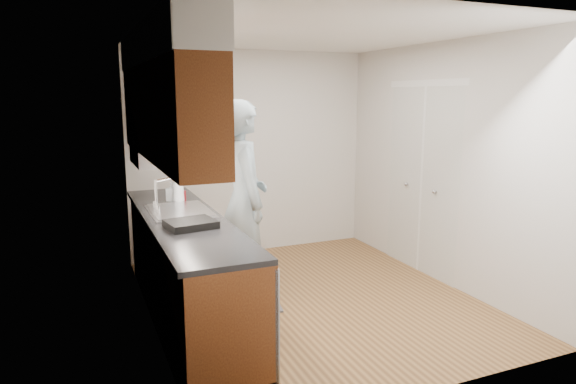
{
  "coord_description": "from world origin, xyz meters",
  "views": [
    {
      "loc": [
        -2.05,
        -4.27,
        1.95
      ],
      "look_at": [
        -0.14,
        0.25,
        1.03
      ],
      "focal_mm": 32.0,
      "sensor_mm": 36.0,
      "label": 1
    }
  ],
  "objects_px": {
    "soap_bottle_a": "(178,188)",
    "soap_bottle_b": "(172,191)",
    "soda_can": "(183,197)",
    "dish_rack": "(191,224)",
    "person": "(244,187)"
  },
  "relations": [
    {
      "from": "person",
      "to": "dish_rack",
      "type": "bearing_deg",
      "value": 140.68
    },
    {
      "from": "soda_can",
      "to": "soap_bottle_b",
      "type": "bearing_deg",
      "value": 128.68
    },
    {
      "from": "soap_bottle_b",
      "to": "dish_rack",
      "type": "distance_m",
      "value": 1.09
    },
    {
      "from": "person",
      "to": "soap_bottle_b",
      "type": "height_order",
      "value": "person"
    },
    {
      "from": "person",
      "to": "dish_rack",
      "type": "xyz_separation_m",
      "value": [
        -0.67,
        -0.73,
        -0.13
      ]
    },
    {
      "from": "person",
      "to": "dish_rack",
      "type": "distance_m",
      "value": 1.0
    },
    {
      "from": "soap_bottle_a",
      "to": "soap_bottle_b",
      "type": "relative_size",
      "value": 1.52
    },
    {
      "from": "soda_can",
      "to": "soap_bottle_a",
      "type": "bearing_deg",
      "value": -174.26
    },
    {
      "from": "dish_rack",
      "to": "soda_can",
      "type": "bearing_deg",
      "value": 72.88
    },
    {
      "from": "soap_bottle_a",
      "to": "dish_rack",
      "type": "xyz_separation_m",
      "value": [
        -0.1,
        -0.98,
        -0.12
      ]
    },
    {
      "from": "soap_bottle_a",
      "to": "dish_rack",
      "type": "relative_size",
      "value": 0.79
    },
    {
      "from": "soap_bottle_b",
      "to": "soda_can",
      "type": "height_order",
      "value": "soap_bottle_b"
    },
    {
      "from": "soap_bottle_b",
      "to": "soda_can",
      "type": "bearing_deg",
      "value": -51.32
    },
    {
      "from": "person",
      "to": "dish_rack",
      "type": "relative_size",
      "value": 5.94
    },
    {
      "from": "soap_bottle_a",
      "to": "soap_bottle_b",
      "type": "xyz_separation_m",
      "value": [
        -0.05,
        0.11,
        -0.05
      ]
    }
  ]
}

